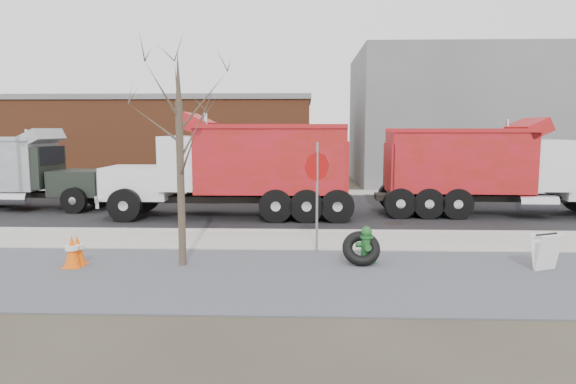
{
  "coord_description": "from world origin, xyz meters",
  "views": [
    {
      "loc": [
        -0.18,
        -14.82,
        3.35
      ],
      "look_at": [
        -0.73,
        1.01,
        1.4
      ],
      "focal_mm": 32.0,
      "sensor_mm": 36.0,
      "label": 1
    }
  ],
  "objects_px": {
    "dump_truck_red_b": "(239,166)",
    "sandwich_board": "(545,252)",
    "fire_hydrant": "(366,247)",
    "truck_tire": "(361,248)",
    "stop_sign": "(317,179)",
    "dump_truck_grey": "(11,169)",
    "dump_truck_red_a": "(489,167)"
  },
  "relations": [
    {
      "from": "truck_tire",
      "to": "sandwich_board",
      "type": "xyz_separation_m",
      "value": [
        4.29,
        -0.41,
        0.05
      ]
    },
    {
      "from": "sandwich_board",
      "to": "dump_truck_red_a",
      "type": "distance_m",
      "value": 8.26
    },
    {
      "from": "truck_tire",
      "to": "dump_truck_grey",
      "type": "relative_size",
      "value": 0.13
    },
    {
      "from": "truck_tire",
      "to": "dump_truck_red_a",
      "type": "height_order",
      "value": "dump_truck_red_a"
    },
    {
      "from": "dump_truck_red_b",
      "to": "fire_hydrant",
      "type": "bearing_deg",
      "value": 120.67
    },
    {
      "from": "dump_truck_red_b",
      "to": "sandwich_board",
      "type": "bearing_deg",
      "value": 138.15
    },
    {
      "from": "dump_truck_red_a",
      "to": "stop_sign",
      "type": "bearing_deg",
      "value": -135.08
    },
    {
      "from": "sandwich_board",
      "to": "dump_truck_red_a",
      "type": "relative_size",
      "value": 0.1
    },
    {
      "from": "fire_hydrant",
      "to": "sandwich_board",
      "type": "bearing_deg",
      "value": -11.03
    },
    {
      "from": "dump_truck_red_a",
      "to": "dump_truck_grey",
      "type": "bearing_deg",
      "value": 179.09
    },
    {
      "from": "dump_truck_red_a",
      "to": "dump_truck_grey",
      "type": "relative_size",
      "value": 1.26
    },
    {
      "from": "dump_truck_grey",
      "to": "truck_tire",
      "type": "bearing_deg",
      "value": -29.32
    },
    {
      "from": "dump_truck_red_a",
      "to": "dump_truck_red_b",
      "type": "relative_size",
      "value": 1.0
    },
    {
      "from": "fire_hydrant",
      "to": "dump_truck_grey",
      "type": "xyz_separation_m",
      "value": [
        -13.84,
        8.39,
        1.26
      ]
    },
    {
      "from": "truck_tire",
      "to": "dump_truck_red_b",
      "type": "xyz_separation_m",
      "value": [
        -3.91,
        6.78,
        1.56
      ]
    },
    {
      "from": "fire_hydrant",
      "to": "sandwich_board",
      "type": "xyz_separation_m",
      "value": [
        4.16,
        -0.53,
        0.04
      ]
    },
    {
      "from": "fire_hydrant",
      "to": "dump_truck_grey",
      "type": "relative_size",
      "value": 0.13
    },
    {
      "from": "sandwich_board",
      "to": "dump_truck_grey",
      "type": "distance_m",
      "value": 20.12
    },
    {
      "from": "fire_hydrant",
      "to": "dump_truck_red_a",
      "type": "height_order",
      "value": "dump_truck_red_a"
    },
    {
      "from": "sandwich_board",
      "to": "dump_truck_grey",
      "type": "xyz_separation_m",
      "value": [
        -17.99,
        8.92,
        1.22
      ]
    },
    {
      "from": "truck_tire",
      "to": "dump_truck_red_a",
      "type": "bearing_deg",
      "value": 53.16
    },
    {
      "from": "fire_hydrant",
      "to": "sandwich_board",
      "type": "height_order",
      "value": "fire_hydrant"
    },
    {
      "from": "sandwich_board",
      "to": "dump_truck_red_b",
      "type": "height_order",
      "value": "dump_truck_red_b"
    },
    {
      "from": "truck_tire",
      "to": "stop_sign",
      "type": "relative_size",
      "value": 0.32
    },
    {
      "from": "fire_hydrant",
      "to": "dump_truck_red_a",
      "type": "relative_size",
      "value": 0.1
    },
    {
      "from": "fire_hydrant",
      "to": "dump_truck_red_b",
      "type": "height_order",
      "value": "dump_truck_red_b"
    },
    {
      "from": "truck_tire",
      "to": "dump_truck_grey",
      "type": "distance_m",
      "value": 16.17
    },
    {
      "from": "stop_sign",
      "to": "sandwich_board",
      "type": "height_order",
      "value": "stop_sign"
    },
    {
      "from": "stop_sign",
      "to": "dump_truck_red_a",
      "type": "bearing_deg",
      "value": 33.0
    },
    {
      "from": "dump_truck_red_a",
      "to": "dump_truck_red_b",
      "type": "height_order",
      "value": "dump_truck_red_b"
    },
    {
      "from": "stop_sign",
      "to": "dump_truck_red_a",
      "type": "distance_m",
      "value": 9.29
    },
    {
      "from": "stop_sign",
      "to": "dump_truck_grey",
      "type": "height_order",
      "value": "dump_truck_grey"
    }
  ]
}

